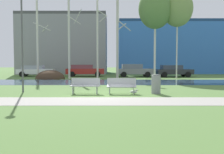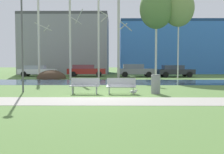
# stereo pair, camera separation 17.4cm
# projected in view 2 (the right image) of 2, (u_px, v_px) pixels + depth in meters

# --- Properties ---
(ground_plane) EXTENTS (120.00, 120.00, 0.00)m
(ground_plane) POSITION_uv_depth(u_px,v_px,m) (108.00, 81.00, 24.19)
(ground_plane) COLOR #517538
(paved_path_strip) EXTENTS (60.00, 2.51, 0.01)m
(paved_path_strip) POSITION_uv_depth(u_px,v_px,m) (100.00, 101.00, 12.00)
(paved_path_strip) COLOR #9E998E
(paved_path_strip) RESTS_ON ground
(river_band) EXTENTS (80.00, 6.27, 0.01)m
(river_band) POSITION_uv_depth(u_px,v_px,m) (107.00, 82.00, 23.37)
(river_band) COLOR #2D475B
(river_band) RESTS_ON ground
(soil_mound) EXTENTS (3.05, 2.70, 1.82)m
(soil_mound) POSITION_uv_depth(u_px,v_px,m) (51.00, 79.00, 27.86)
(soil_mound) COLOR #423021
(soil_mound) RESTS_ON ground
(bench_left) EXTENTS (1.62, 0.63, 0.87)m
(bench_left) POSITION_uv_depth(u_px,v_px,m) (85.00, 85.00, 14.72)
(bench_left) COLOR #9EA0A3
(bench_left) RESTS_ON ground
(bench_right) EXTENTS (1.62, 0.63, 0.87)m
(bench_right) POSITION_uv_depth(u_px,v_px,m) (121.00, 85.00, 14.70)
(bench_right) COLOR #9EA0A3
(bench_right) RESTS_ON ground
(trash_bin) EXTENTS (0.53, 0.53, 1.05)m
(trash_bin) POSITION_uv_depth(u_px,v_px,m) (156.00, 84.00, 14.80)
(trash_bin) COLOR gray
(trash_bin) RESTS_ON ground
(seagull) EXTENTS (0.48, 0.18, 0.27)m
(seagull) POSITION_uv_depth(u_px,v_px,m) (134.00, 92.00, 14.63)
(seagull) COLOR white
(seagull) RESTS_ON ground
(streetlamp) EXTENTS (0.32, 0.32, 5.99)m
(streetlamp) POSITION_uv_depth(u_px,v_px,m) (22.00, 24.00, 15.39)
(streetlamp) COLOR #4C4C51
(streetlamp) RESTS_ON ground
(birch_far_left) EXTENTS (1.55, 2.61, 9.14)m
(birch_far_left) POSITION_uv_depth(u_px,v_px,m) (39.00, 35.00, 27.88)
(birch_far_left) COLOR beige
(birch_far_left) RESTS_ON ground
(birch_left) EXTENTS (1.45, 2.53, 8.77)m
(birch_left) POSITION_uv_depth(u_px,v_px,m) (70.00, 35.00, 27.16)
(birch_left) COLOR beige
(birch_left) RESTS_ON ground
(birch_center_left) EXTENTS (1.17, 2.03, 8.67)m
(birch_center_left) POSITION_uv_depth(u_px,v_px,m) (99.00, 37.00, 28.36)
(birch_center_left) COLOR beige
(birch_center_left) RESTS_ON ground
(birch_center) EXTENTS (1.53, 2.30, 8.79)m
(birch_center) POSITION_uv_depth(u_px,v_px,m) (119.00, 36.00, 27.69)
(birch_center) COLOR #BCB7A8
(birch_center) RESTS_ON ground
(birch_center_right) EXTENTS (3.49, 3.49, 9.37)m
(birch_center_right) POSITION_uv_depth(u_px,v_px,m) (156.00, 9.00, 27.75)
(birch_center_right) COLOR beige
(birch_center_right) RESTS_ON ground
(birch_right) EXTENTS (3.21, 3.21, 9.44)m
(birch_right) POSITION_uv_depth(u_px,v_px,m) (179.00, 8.00, 27.88)
(birch_right) COLOR beige
(birch_right) RESTS_ON ground
(parked_van_nearest_white) EXTENTS (4.46, 2.10, 1.34)m
(parked_van_nearest_white) POSITION_uv_depth(u_px,v_px,m) (37.00, 70.00, 32.46)
(parked_van_nearest_white) COLOR silver
(parked_van_nearest_white) RESTS_ON ground
(parked_sedan_second_red) EXTENTS (4.61, 2.16, 1.42)m
(parked_sedan_second_red) POSITION_uv_depth(u_px,v_px,m) (86.00, 70.00, 32.23)
(parked_sedan_second_red) COLOR maroon
(parked_sedan_second_red) RESTS_ON ground
(parked_hatch_third_grey) EXTENTS (4.23, 2.07, 1.50)m
(parked_hatch_third_grey) POSITION_uv_depth(u_px,v_px,m) (135.00, 70.00, 31.42)
(parked_hatch_third_grey) COLOR slate
(parked_hatch_third_grey) RESTS_ON ground
(parked_wagon_fourth_dark) EXTENTS (4.21, 2.22, 1.37)m
(parked_wagon_fourth_dark) POSITION_uv_depth(u_px,v_px,m) (175.00, 71.00, 31.31)
(parked_wagon_fourth_dark) COLOR #282B30
(parked_wagon_fourth_dark) RESTS_ON ground
(building_grey_warehouse) EXTENTS (12.60, 9.61, 8.70)m
(building_grey_warehouse) POSITION_uv_depth(u_px,v_px,m) (67.00, 45.00, 41.37)
(building_grey_warehouse) COLOR gray
(building_grey_warehouse) RESTS_ON ground
(building_blue_store) EXTENTS (15.82, 7.02, 7.91)m
(building_blue_store) POSITION_uv_depth(u_px,v_px,m) (171.00, 48.00, 41.32)
(building_blue_store) COLOR #3870C6
(building_blue_store) RESTS_ON ground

